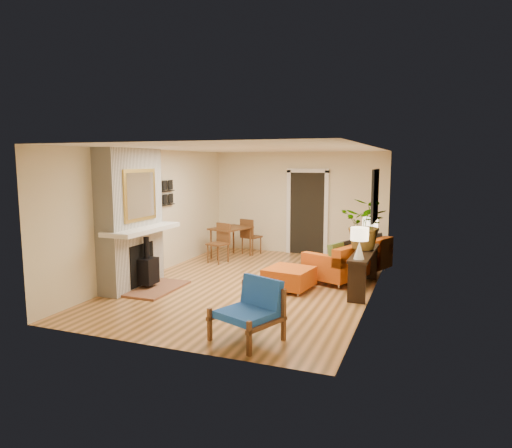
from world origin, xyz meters
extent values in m
plane|color=tan|center=(0.00, 0.00, 0.00)|extent=(6.50, 6.50, 0.00)
plane|color=white|center=(0.00, 0.00, 2.60)|extent=(6.50, 6.50, 0.00)
plane|color=beige|center=(0.00, 3.25, 1.30)|extent=(4.50, 0.00, 4.50)
plane|color=beige|center=(0.00, -3.25, 1.30)|extent=(4.50, 0.00, 4.50)
plane|color=beige|center=(-2.25, 0.00, 1.30)|extent=(0.00, 6.50, 6.50)
plane|color=beige|center=(2.25, 0.00, 1.30)|extent=(0.00, 6.50, 6.50)
cube|color=black|center=(0.25, 3.22, 1.05)|extent=(0.88, 0.06, 2.10)
cube|color=white|center=(-0.24, 3.21, 1.05)|extent=(0.10, 0.08, 2.18)
cube|color=white|center=(0.74, 3.21, 1.05)|extent=(0.10, 0.08, 2.18)
cube|color=white|center=(0.25, 3.21, 2.13)|extent=(1.08, 0.08, 0.10)
cube|color=black|center=(2.22, 0.40, 1.75)|extent=(0.04, 0.85, 0.95)
cube|color=slate|center=(2.19, 0.40, 1.75)|extent=(0.01, 0.70, 0.80)
cube|color=black|center=(-2.21, 0.35, 1.42)|extent=(0.06, 0.95, 0.02)
cube|color=black|center=(-2.21, 0.35, 1.72)|extent=(0.06, 0.95, 0.02)
cube|color=white|center=(-2.04, -1.00, 1.86)|extent=(0.42, 1.50, 1.48)
cube|color=white|center=(-2.04, -1.00, 0.56)|extent=(0.42, 1.50, 1.12)
cube|color=white|center=(-1.79, -1.00, 1.12)|extent=(0.60, 1.68, 0.08)
cube|color=black|center=(-1.83, -1.00, 0.45)|extent=(0.03, 0.72, 0.78)
cube|color=brown|center=(-1.53, -1.00, 0.02)|extent=(0.75, 1.30, 0.04)
cube|color=black|center=(-1.71, -1.00, 0.34)|extent=(0.30, 0.36, 0.48)
cylinder|color=black|center=(-1.71, -1.00, 0.78)|extent=(0.10, 0.10, 0.40)
cube|color=gold|center=(-1.82, -1.00, 1.75)|extent=(0.04, 0.95, 0.95)
cube|color=silver|center=(-1.80, -1.00, 1.75)|extent=(0.01, 0.82, 0.82)
cylinder|color=silver|center=(0.98, 0.54, 0.05)|extent=(0.05, 0.05, 0.10)
cylinder|color=silver|center=(1.63, 0.28, 0.05)|extent=(0.05, 0.05, 0.10)
cylinder|color=silver|center=(1.67, 2.26, 0.05)|extent=(0.05, 0.05, 0.10)
cylinder|color=silver|center=(2.32, 2.01, 0.05)|extent=(0.05, 0.05, 0.10)
cube|color=#BA4B11|center=(1.65, 1.27, 0.25)|extent=(1.61, 2.28, 0.30)
cube|color=#BA4B11|center=(1.98, 1.14, 0.57)|extent=(0.96, 2.02, 0.35)
cube|color=#BA4B11|center=(1.29, 0.38, 0.50)|extent=(0.90, 0.50, 0.20)
cube|color=#BA4B11|center=(2.01, 2.16, 0.50)|extent=(0.90, 0.50, 0.20)
cube|color=#49642A|center=(1.55, 0.45, 0.62)|extent=(0.33, 0.45, 0.42)
cube|color=black|center=(1.70, 0.82, 0.62)|extent=(0.33, 0.45, 0.42)
cube|color=#A09F9B|center=(1.85, 1.19, 0.62)|extent=(0.33, 0.45, 0.42)
cube|color=#9C361C|center=(1.97, 1.52, 0.62)|extent=(0.33, 0.45, 0.42)
cube|color=black|center=(2.12, 1.89, 0.62)|extent=(0.33, 0.45, 0.42)
cylinder|color=silver|center=(0.41, -0.38, 0.03)|extent=(0.04, 0.04, 0.06)
cylinder|color=silver|center=(1.05, -0.47, 0.03)|extent=(0.04, 0.04, 0.06)
cylinder|color=silver|center=(0.50, 0.26, 0.03)|extent=(0.04, 0.04, 0.06)
cylinder|color=silver|center=(1.14, 0.17, 0.03)|extent=(0.04, 0.04, 0.06)
cube|color=#BA4B11|center=(0.77, -0.10, 0.23)|extent=(0.90, 0.90, 0.34)
cube|color=brown|center=(0.62, -2.52, 0.30)|extent=(0.33, 0.72, 0.05)
cube|color=brown|center=(0.49, -2.82, 0.22)|extent=(0.07, 0.07, 0.44)
cube|color=brown|center=(0.74, -2.21, 0.35)|extent=(0.07, 0.07, 0.70)
cube|color=brown|center=(1.29, -2.78, 0.30)|extent=(0.33, 0.72, 0.05)
cube|color=brown|center=(1.16, -3.09, 0.22)|extent=(0.07, 0.07, 0.44)
cube|color=brown|center=(1.41, -2.48, 0.35)|extent=(0.07, 0.07, 0.70)
cube|color=blue|center=(0.95, -2.65, 0.36)|extent=(0.85, 0.82, 0.10)
cube|color=blue|center=(1.06, -2.37, 0.60)|extent=(0.68, 0.40, 0.41)
cube|color=brown|center=(-1.40, 2.13, 0.73)|extent=(0.94, 1.14, 0.04)
cylinder|color=brown|center=(-1.79, 1.81, 0.35)|extent=(0.05, 0.05, 0.71)
cylinder|color=brown|center=(-1.26, 1.65, 0.35)|extent=(0.05, 0.05, 0.71)
cylinder|color=brown|center=(-1.54, 2.62, 0.35)|extent=(0.05, 0.05, 0.71)
cylinder|color=brown|center=(-1.01, 2.46, 0.35)|extent=(0.05, 0.05, 0.71)
cube|color=brown|center=(-1.44, 1.48, 0.44)|extent=(0.51, 0.51, 0.04)
cube|color=brown|center=(-1.38, 1.67, 0.69)|extent=(0.41, 0.16, 0.45)
cylinder|color=brown|center=(-1.65, 1.36, 0.22)|extent=(0.04, 0.04, 0.43)
cylinder|color=brown|center=(-1.33, 1.27, 0.22)|extent=(0.04, 0.04, 0.43)
cylinder|color=brown|center=(-1.55, 1.69, 0.22)|extent=(0.04, 0.04, 0.43)
cylinder|color=brown|center=(-1.23, 1.59, 0.22)|extent=(0.04, 0.04, 0.43)
cube|color=brown|center=(-1.08, 2.70, 0.44)|extent=(0.51, 0.51, 0.04)
cube|color=brown|center=(-1.13, 2.52, 0.69)|extent=(0.41, 0.16, 0.45)
cylinder|color=brown|center=(-1.28, 2.59, 0.22)|extent=(0.04, 0.04, 0.43)
cylinder|color=brown|center=(-0.96, 2.50, 0.22)|extent=(0.04, 0.04, 0.43)
cylinder|color=brown|center=(-1.19, 2.91, 0.22)|extent=(0.04, 0.04, 0.43)
cylinder|color=brown|center=(-0.87, 2.82, 0.22)|extent=(0.04, 0.04, 0.43)
cube|color=black|center=(2.07, 0.34, 0.70)|extent=(0.34, 1.85, 0.05)
cube|color=black|center=(2.07, -0.51, 0.34)|extent=(0.30, 0.04, 0.68)
cube|color=black|center=(2.07, 1.19, 0.34)|extent=(0.30, 0.04, 0.68)
cone|color=white|center=(2.07, -0.35, 0.88)|extent=(0.18, 0.18, 0.30)
cylinder|color=white|center=(2.07, -0.35, 1.05)|extent=(0.03, 0.03, 0.06)
cylinder|color=#FFEABF|center=(2.07, -0.35, 1.16)|extent=(0.30, 0.30, 0.22)
cone|color=white|center=(2.07, 1.08, 0.88)|extent=(0.18, 0.18, 0.30)
cylinder|color=white|center=(2.07, 1.08, 1.05)|extent=(0.03, 0.03, 0.06)
cylinder|color=#FFEABF|center=(2.07, 1.08, 1.16)|extent=(0.30, 0.30, 0.22)
imported|color=#1E5919|center=(2.06, 0.56, 1.20)|extent=(1.05, 0.97, 0.96)
camera|label=1|loc=(3.13, -8.02, 2.36)|focal=32.00mm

